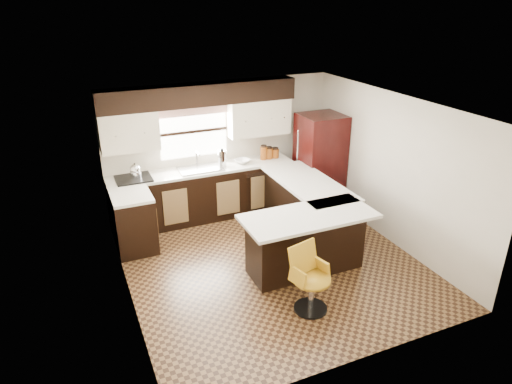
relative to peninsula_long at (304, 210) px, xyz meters
name	(u,v)px	position (x,y,z in m)	size (l,w,h in m)	color
floor	(271,263)	(-0.90, -0.62, -0.45)	(4.40, 4.40, 0.00)	#49301A
ceiling	(274,107)	(-0.90, -0.62, 1.95)	(4.40, 4.40, 0.00)	silver
wall_back	(221,147)	(-0.90, 1.58, 0.75)	(4.40, 4.40, 0.00)	beige
wall_front	(366,269)	(-0.90, -2.83, 0.75)	(4.40, 4.40, 0.00)	beige
wall_left	(121,217)	(-3.00, -0.62, 0.75)	(4.40, 4.40, 0.00)	beige
wall_right	(392,170)	(1.20, -0.62, 0.75)	(4.40, 4.40, 0.00)	beige
base_cab_back	(204,194)	(-1.35, 1.28, 0.00)	(3.30, 0.60, 0.90)	black
base_cab_left	(134,224)	(-2.70, 0.62, 0.00)	(0.60, 0.70, 0.90)	black
counter_back	(203,170)	(-1.35, 1.28, 0.47)	(3.30, 0.60, 0.04)	silver
counter_left	(131,196)	(-2.70, 0.62, 0.47)	(0.60, 0.70, 0.04)	silver
soffit	(200,94)	(-1.30, 1.40, 1.77)	(3.40, 0.35, 0.36)	black
upper_cab_left	(129,131)	(-2.52, 1.40, 1.27)	(0.94, 0.35, 0.64)	beige
upper_cab_right	(259,117)	(-0.22, 1.40, 1.27)	(1.14, 0.35, 0.64)	beige
window_pane	(194,132)	(-1.40, 1.56, 1.10)	(1.20, 0.02, 0.90)	white
valance	(193,110)	(-1.40, 1.52, 1.49)	(1.30, 0.06, 0.18)	#D19B93
sink	(200,169)	(-1.40, 1.25, 0.51)	(0.75, 0.45, 0.03)	#B2B2B7
dishwasher	(261,192)	(-0.35, 0.99, -0.02)	(0.58, 0.03, 0.78)	black
cooktop	(134,179)	(-2.55, 1.25, 0.51)	(0.58, 0.50, 0.03)	black
peninsula_long	(304,210)	(0.00, 0.00, 0.00)	(0.60, 1.95, 0.90)	black
peninsula_return	(305,243)	(-0.53, -0.97, 0.00)	(1.65, 0.60, 0.90)	black
counter_pen_long	(308,183)	(0.05, 0.00, 0.47)	(0.84, 1.95, 0.04)	silver
counter_pen_return	(309,216)	(-0.55, -1.06, 0.47)	(1.89, 0.84, 0.04)	silver
refrigerator	(320,162)	(0.80, 0.89, 0.44)	(0.76, 0.73, 1.78)	black
bar_chair	(312,280)	(-0.91, -1.84, 0.00)	(0.48, 0.48, 0.89)	#B98719
kettle	(135,170)	(-2.51, 1.26, 0.65)	(0.19, 0.19, 0.25)	silver
percolator	(222,158)	(-0.98, 1.28, 0.64)	(0.15, 0.15, 0.29)	silver
mixing_bowl	(242,161)	(-0.60, 1.27, 0.53)	(0.27, 0.27, 0.07)	white
canister_large	(264,153)	(-0.16, 1.30, 0.62)	(0.13, 0.13, 0.24)	brown
canister_med	(269,153)	(-0.06, 1.30, 0.59)	(0.14, 0.14, 0.20)	brown
canister_small	(275,153)	(0.07, 1.30, 0.58)	(0.14, 0.14, 0.17)	brown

